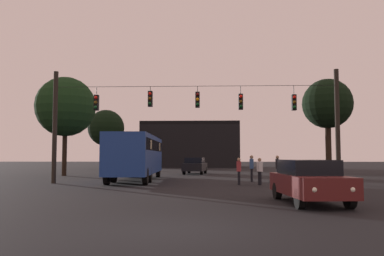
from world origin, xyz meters
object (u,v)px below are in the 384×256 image
tree_right_far (66,107)px  tree_left_silhouette (327,104)px  tree_behind_building (106,128)px  car_far_left (195,165)px  pedestrian_near_bus (252,167)px  car_near_right (309,181)px  pedestrian_crossing_right (277,167)px  pedestrian_crossing_center (239,170)px  city_bus (137,153)px  pedestrian_crossing_left (260,170)px

tree_right_far → tree_left_silhouette: bearing=9.6°
tree_left_silhouette → tree_behind_building: bearing=151.1°
car_far_left → pedestrian_near_bus: pedestrian_near_bus is taller
car_near_right → tree_right_far: 24.95m
car_near_right → tree_right_far: bearing=129.6°
pedestrian_crossing_right → pedestrian_near_bus: pedestrian_near_bus is taller
tree_left_silhouette → tree_right_far: tree_left_silhouette is taller
pedestrian_crossing_center → tree_behind_building: tree_behind_building is taller
car_far_left → tree_right_far: tree_right_far is taller
tree_behind_building → tree_right_far: (0.95, -17.24, 0.57)m
car_near_right → tree_behind_building: 39.92m
car_far_left → tree_right_far: bearing=-160.8°
car_near_right → car_far_left: size_ratio=0.99×
car_near_right → pedestrian_crossing_center: (-1.74, 9.00, 0.07)m
pedestrian_crossing_right → tree_behind_building: (-17.57, 23.86, 4.28)m
pedestrian_crossing_right → tree_left_silhouette: size_ratio=0.19×
city_bus → pedestrian_crossing_center: 7.71m
city_bus → tree_right_far: bearing=140.1°
city_bus → car_far_left: (3.67, 9.80, -1.07)m
pedestrian_crossing_center → pedestrian_crossing_left: bearing=-7.5°
city_bus → tree_left_silhouette: (15.93, 9.95, 4.58)m
tree_left_silhouette → tree_behind_building: size_ratio=1.16×
city_bus → car_far_left: 10.52m
pedestrian_crossing_left → car_far_left: bearing=106.7°
tree_behind_building → tree_right_far: 17.27m
car_near_right → car_far_left: bearing=101.8°
pedestrian_crossing_right → tree_left_silhouette: 13.56m
tree_left_silhouette → pedestrian_crossing_left: bearing=-120.3°
car_far_left → pedestrian_crossing_left: (4.14, -13.76, 0.07)m
city_bus → pedestrian_crossing_right: bearing=-3.6°
pedestrian_crossing_left → pedestrian_crossing_center: (-1.18, 0.16, 0.01)m
city_bus → tree_left_silhouette: 19.33m
car_far_left → pedestrian_crossing_center: bearing=-77.7°
tree_left_silhouette → tree_behind_building: 27.55m
tree_right_far → pedestrian_near_bus: bearing=-25.6°
car_far_left → city_bus: bearing=-110.5°
car_far_left → tree_left_silhouette: bearing=0.7°
car_far_left → pedestrian_crossing_right: (5.74, -10.39, 0.16)m
pedestrian_crossing_left → pedestrian_crossing_right: pedestrian_crossing_right is taller
tree_behind_building → tree_left_silhouette: bearing=-28.9°
city_bus → pedestrian_crossing_left: bearing=-26.9°
city_bus → car_near_right: size_ratio=2.50×
pedestrian_crossing_left → tree_behind_building: size_ratio=0.20×
pedestrian_crossing_left → tree_right_far: (-15.02, 9.98, 4.95)m
pedestrian_near_bus → tree_left_silhouette: (8.27, 11.05, 5.48)m
car_near_right → pedestrian_near_bus: 11.72m
pedestrian_crossing_center → tree_left_silhouette: (9.30, 13.75, 5.57)m
car_far_left → pedestrian_near_bus: bearing=-69.9°
pedestrian_crossing_left → car_near_right: bearing=-86.3°
pedestrian_crossing_center → tree_right_far: bearing=144.6°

